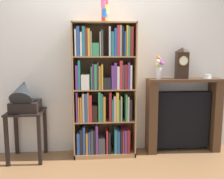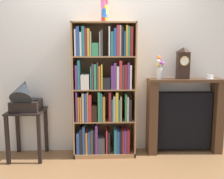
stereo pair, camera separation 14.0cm
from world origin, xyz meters
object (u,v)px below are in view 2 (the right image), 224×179
object	(u,v)px
side_table_left	(27,123)
teacup_with_saucer	(209,77)
bookshelf	(104,95)
fireplace_mantel	(184,116)
gramophone	(25,97)
mantel_clock	(183,63)
cup_stack	(104,9)
flower_vase	(160,68)

from	to	relation	value
side_table_left	teacup_with_saucer	xyz separation A→B (m)	(2.52, 0.10, 0.61)
bookshelf	side_table_left	world-z (taller)	bookshelf
fireplace_mantel	bookshelf	bearing A→B (deg)	-176.71
gramophone	mantel_clock	bearing A→B (deg)	4.15
gramophone	fireplace_mantel	world-z (taller)	gramophone
bookshelf	mantel_clock	world-z (taller)	bookshelf
side_table_left	gramophone	size ratio (longest dim) A/B	1.34
bookshelf	cup_stack	xyz separation A→B (m)	(0.01, -0.04, 1.12)
cup_stack	gramophone	size ratio (longest dim) A/B	0.65
gramophone	fireplace_mantel	bearing A→B (deg)	4.70
bookshelf	gramophone	world-z (taller)	bookshelf
gramophone	teacup_with_saucer	world-z (taller)	gramophone
fireplace_mantel	flower_vase	distance (m)	0.79
flower_vase	teacup_with_saucer	world-z (taller)	flower_vase
gramophone	fireplace_mantel	xyz separation A→B (m)	(2.19, 0.18, -0.34)
mantel_clock	side_table_left	bearing A→B (deg)	-177.48
bookshelf	fireplace_mantel	world-z (taller)	bookshelf
cup_stack	teacup_with_saucer	size ratio (longest dim) A/B	2.46
bookshelf	flower_vase	xyz separation A→B (m)	(0.77, 0.04, 0.36)
bookshelf	flower_vase	distance (m)	0.85
mantel_clock	teacup_with_saucer	xyz separation A→B (m)	(0.38, 0.00, -0.19)
fireplace_mantel	flower_vase	bearing A→B (deg)	-176.20
gramophone	mantel_clock	distance (m)	2.19
flower_vase	mantel_clock	bearing A→B (deg)	0.07
flower_vase	cup_stack	bearing A→B (deg)	-174.13
bookshelf	side_table_left	bearing A→B (deg)	-177.09
flower_vase	teacup_with_saucer	xyz separation A→B (m)	(0.71, 0.00, -0.12)
fireplace_mantel	teacup_with_saucer	distance (m)	0.66
side_table_left	flower_vase	world-z (taller)	flower_vase
teacup_with_saucer	gramophone	bearing A→B (deg)	-176.43
bookshelf	side_table_left	xyz separation A→B (m)	(-1.04, -0.05, -0.37)
cup_stack	gramophone	xyz separation A→B (m)	(-1.05, -0.08, -1.12)
gramophone	bookshelf	bearing A→B (deg)	6.26
side_table_left	teacup_with_saucer	distance (m)	2.59
cup_stack	flower_vase	world-z (taller)	cup_stack
bookshelf	teacup_with_saucer	size ratio (longest dim) A/B	13.87
teacup_with_saucer	mantel_clock	bearing A→B (deg)	-179.69
side_table_left	fireplace_mantel	world-z (taller)	fireplace_mantel
side_table_left	fireplace_mantel	bearing A→B (deg)	3.11
bookshelf	flower_vase	size ratio (longest dim) A/B	5.68
bookshelf	teacup_with_saucer	xyz separation A→B (m)	(1.48, 0.04, 0.23)
side_table_left	mantel_clock	xyz separation A→B (m)	(2.14, 0.09, 0.80)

